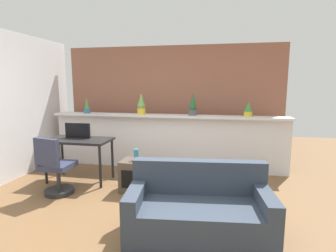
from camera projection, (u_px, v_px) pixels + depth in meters
ground_plane at (136, 214)px, 3.50m from camera, size 12.00×12.00×0.00m
divider_wall at (166, 143)px, 5.35m from camera, size 4.67×0.16×1.05m
plant_shelf at (166, 116)px, 5.23m from camera, size 4.67×0.34×0.04m
brick_wall_behind at (172, 104)px, 5.82m from camera, size 4.67×0.10×2.50m
potted_plant_0 at (87, 107)px, 5.51m from camera, size 0.13×0.13×0.32m
potted_plant_1 at (141, 105)px, 5.27m from camera, size 0.16×0.16×0.42m
potted_plant_2 at (193, 106)px, 5.10m from camera, size 0.16×0.16×0.43m
potted_plant_3 at (248, 109)px, 4.94m from camera, size 0.15×0.15×0.27m
desk at (79, 144)px, 4.62m from camera, size 1.10×0.60×0.75m
tv_monitor at (78, 131)px, 4.67m from camera, size 0.46×0.04×0.26m
office_chair at (55, 170)px, 4.05m from camera, size 0.49×0.49×0.91m
side_cube_shelf at (134, 175)px, 4.24m from camera, size 0.40×0.41×0.50m
vase_on_shelf at (136, 155)px, 4.19m from camera, size 0.08×0.08×0.18m
couch at (199, 211)px, 2.96m from camera, size 1.63×0.92×0.80m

